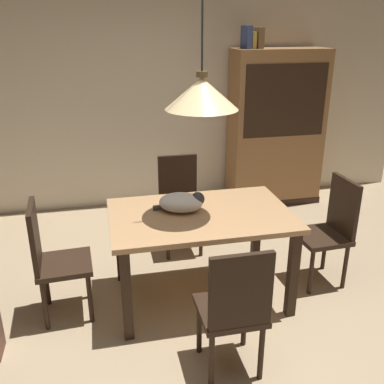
{
  "coord_description": "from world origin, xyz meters",
  "views": [
    {
      "loc": [
        -0.68,
        -2.47,
        2.12
      ],
      "look_at": [
        0.02,
        0.69,
        0.85
      ],
      "focal_mm": 40.5,
      "sensor_mm": 36.0,
      "label": 1
    }
  ],
  "objects_px": {
    "pendant_lamp": "(202,93)",
    "chair_right_side": "(330,227)",
    "cat_sleeping": "(182,202)",
    "chair_left_side": "(52,256)",
    "book_yellow_short": "(252,40)",
    "dining_table": "(201,225)",
    "book_brown_thick": "(258,38)",
    "hutch_bookcase": "(276,132)",
    "chair_far_back": "(180,199)",
    "chair_near_front": "(234,307)",
    "book_blue_wide": "(246,37)"
  },
  "relations": [
    {
      "from": "book_blue_wide",
      "to": "book_yellow_short",
      "type": "distance_m",
      "value": 0.07
    },
    {
      "from": "hutch_bookcase",
      "to": "book_yellow_short",
      "type": "height_order",
      "value": "book_yellow_short"
    },
    {
      "from": "book_blue_wide",
      "to": "cat_sleeping",
      "type": "bearing_deg",
      "value": -121.37
    },
    {
      "from": "dining_table",
      "to": "chair_far_back",
      "type": "height_order",
      "value": "chair_far_back"
    },
    {
      "from": "chair_far_back",
      "to": "book_blue_wide",
      "type": "xyz_separation_m",
      "value": [
        0.94,
        0.95,
        1.46
      ]
    },
    {
      "from": "chair_left_side",
      "to": "book_yellow_short",
      "type": "distance_m",
      "value": 3.16
    },
    {
      "from": "chair_right_side",
      "to": "chair_near_front",
      "type": "distance_m",
      "value": 1.43
    },
    {
      "from": "pendant_lamp",
      "to": "hutch_bookcase",
      "type": "bearing_deg",
      "value": 53.22
    },
    {
      "from": "chair_far_back",
      "to": "chair_near_front",
      "type": "relative_size",
      "value": 1.0
    },
    {
      "from": "chair_right_side",
      "to": "chair_near_front",
      "type": "xyz_separation_m",
      "value": [
        -1.13,
        -0.88,
        0.0
      ]
    },
    {
      "from": "pendant_lamp",
      "to": "book_brown_thick",
      "type": "distance_m",
      "value": 2.14
    },
    {
      "from": "book_blue_wide",
      "to": "dining_table",
      "type": "bearing_deg",
      "value": -117.31
    },
    {
      "from": "chair_far_back",
      "to": "chair_left_side",
      "type": "distance_m",
      "value": 1.43
    },
    {
      "from": "chair_far_back",
      "to": "cat_sleeping",
      "type": "height_order",
      "value": "chair_far_back"
    },
    {
      "from": "cat_sleeping",
      "to": "chair_far_back",
      "type": "bearing_deg",
      "value": 80.75
    },
    {
      "from": "pendant_lamp",
      "to": "book_blue_wide",
      "type": "height_order",
      "value": "pendant_lamp"
    },
    {
      "from": "dining_table",
      "to": "chair_right_side",
      "type": "relative_size",
      "value": 1.51
    },
    {
      "from": "cat_sleeping",
      "to": "book_blue_wide",
      "type": "relative_size",
      "value": 1.68
    },
    {
      "from": "cat_sleeping",
      "to": "book_brown_thick",
      "type": "xyz_separation_m",
      "value": [
        1.21,
        1.77,
        1.13
      ]
    },
    {
      "from": "chair_left_side",
      "to": "hutch_bookcase",
      "type": "bearing_deg",
      "value": 36.3
    },
    {
      "from": "book_yellow_short",
      "to": "chair_left_side",
      "type": "bearing_deg",
      "value": -139.38
    },
    {
      "from": "book_blue_wide",
      "to": "pendant_lamp",
      "type": "bearing_deg",
      "value": -117.31
    },
    {
      "from": "chair_left_side",
      "to": "chair_near_front",
      "type": "relative_size",
      "value": 1.0
    },
    {
      "from": "hutch_bookcase",
      "to": "book_blue_wide",
      "type": "height_order",
      "value": "book_blue_wide"
    },
    {
      "from": "pendant_lamp",
      "to": "chair_right_side",
      "type": "bearing_deg",
      "value": 0.2
    },
    {
      "from": "chair_far_back",
      "to": "pendant_lamp",
      "type": "relative_size",
      "value": 0.72
    },
    {
      "from": "dining_table",
      "to": "chair_left_side",
      "type": "bearing_deg",
      "value": -179.77
    },
    {
      "from": "book_yellow_short",
      "to": "cat_sleeping",
      "type": "bearing_deg",
      "value": -122.88
    },
    {
      "from": "book_brown_thick",
      "to": "book_blue_wide",
      "type": "bearing_deg",
      "value": 180.0
    },
    {
      "from": "chair_far_back",
      "to": "chair_left_side",
      "type": "bearing_deg",
      "value": -141.97
    },
    {
      "from": "chair_left_side",
      "to": "book_yellow_short",
      "type": "height_order",
      "value": "book_yellow_short"
    },
    {
      "from": "pendant_lamp",
      "to": "book_yellow_short",
      "type": "bearing_deg",
      "value": 61.1
    },
    {
      "from": "chair_left_side",
      "to": "chair_right_side",
      "type": "relative_size",
      "value": 1.0
    },
    {
      "from": "dining_table",
      "to": "chair_right_side",
      "type": "xyz_separation_m",
      "value": [
        1.13,
        0.0,
        -0.14
      ]
    },
    {
      "from": "hutch_bookcase",
      "to": "book_brown_thick",
      "type": "relative_size",
      "value": 7.71
    },
    {
      "from": "cat_sleeping",
      "to": "book_brown_thick",
      "type": "distance_m",
      "value": 2.42
    },
    {
      "from": "chair_left_side",
      "to": "chair_far_back",
      "type": "bearing_deg",
      "value": 38.03
    },
    {
      "from": "hutch_bookcase",
      "to": "chair_right_side",
      "type": "bearing_deg",
      "value": -97.45
    },
    {
      "from": "hutch_bookcase",
      "to": "chair_far_back",
      "type": "bearing_deg",
      "value": -145.2
    },
    {
      "from": "cat_sleeping",
      "to": "book_brown_thick",
      "type": "relative_size",
      "value": 1.68
    },
    {
      "from": "chair_left_side",
      "to": "chair_near_front",
      "type": "xyz_separation_m",
      "value": [
        1.13,
        -0.87,
        0.0
      ]
    },
    {
      "from": "cat_sleeping",
      "to": "pendant_lamp",
      "type": "distance_m",
      "value": 0.85
    },
    {
      "from": "chair_far_back",
      "to": "book_blue_wide",
      "type": "bearing_deg",
      "value": 45.21
    },
    {
      "from": "chair_right_side",
      "to": "book_blue_wide",
      "type": "distance_m",
      "value": 2.34
    },
    {
      "from": "chair_far_back",
      "to": "book_blue_wide",
      "type": "distance_m",
      "value": 1.98
    },
    {
      "from": "dining_table",
      "to": "chair_far_back",
      "type": "relative_size",
      "value": 1.51
    },
    {
      "from": "dining_table",
      "to": "book_brown_thick",
      "type": "height_order",
      "value": "book_brown_thick"
    },
    {
      "from": "dining_table",
      "to": "pendant_lamp",
      "type": "bearing_deg",
      "value": -82.87
    },
    {
      "from": "pendant_lamp",
      "to": "book_brown_thick",
      "type": "height_order",
      "value": "pendant_lamp"
    },
    {
      "from": "cat_sleeping",
      "to": "pendant_lamp",
      "type": "bearing_deg",
      "value": -25.37
    }
  ]
}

